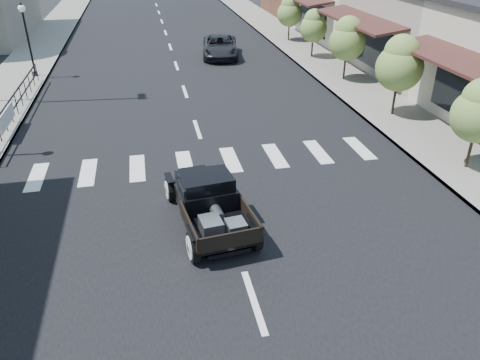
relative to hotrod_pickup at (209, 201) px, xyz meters
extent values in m
plane|color=black|center=(0.50, -0.22, -0.71)|extent=(120.00, 120.00, 0.00)
cube|color=black|center=(0.50, 14.78, -0.70)|extent=(14.00, 80.00, 0.02)
cube|color=gray|center=(-8.00, 14.78, -0.64)|extent=(3.00, 80.00, 0.15)
cube|color=gray|center=(9.00, 14.78, -0.64)|extent=(3.00, 80.00, 0.15)
cube|color=#A69D8B|center=(15.50, 12.78, 1.54)|extent=(10.00, 9.00, 4.50)
cube|color=beige|center=(15.50, 21.78, 1.54)|extent=(10.00, 9.00, 4.50)
imported|color=black|center=(3.38, 18.43, -0.08)|extent=(2.71, 4.80, 1.26)
camera|label=1|loc=(-1.34, -10.63, 6.42)|focal=35.00mm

